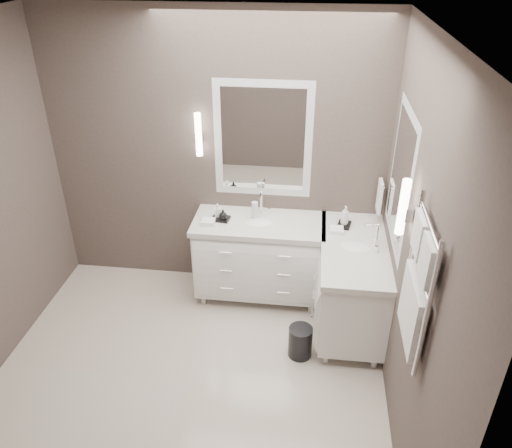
# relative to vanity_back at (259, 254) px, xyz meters

# --- Properties ---
(floor) EXTENTS (3.20, 3.00, 0.01)m
(floor) POSITION_rel_vanity_back_xyz_m (-0.45, -1.23, -0.49)
(floor) COLOR beige
(floor) RESTS_ON ground
(ceiling) EXTENTS (3.20, 3.00, 0.01)m
(ceiling) POSITION_rel_vanity_back_xyz_m (-0.45, -1.23, 2.22)
(ceiling) COLOR white
(ceiling) RESTS_ON wall_back
(wall_back) EXTENTS (3.20, 0.01, 2.70)m
(wall_back) POSITION_rel_vanity_back_xyz_m (-0.45, 0.28, 0.86)
(wall_back) COLOR #4B403C
(wall_back) RESTS_ON floor
(wall_front) EXTENTS (3.20, 0.01, 2.70)m
(wall_front) POSITION_rel_vanity_back_xyz_m (-0.45, -2.73, 0.86)
(wall_front) COLOR #4B403C
(wall_front) RESTS_ON floor
(wall_right) EXTENTS (0.01, 3.00, 2.70)m
(wall_right) POSITION_rel_vanity_back_xyz_m (1.15, -1.23, 0.86)
(wall_right) COLOR #4B403C
(wall_right) RESTS_ON floor
(vanity_back) EXTENTS (1.24, 0.59, 0.97)m
(vanity_back) POSITION_rel_vanity_back_xyz_m (0.00, 0.00, 0.00)
(vanity_back) COLOR white
(vanity_back) RESTS_ON floor
(vanity_right) EXTENTS (0.59, 1.24, 0.97)m
(vanity_right) POSITION_rel_vanity_back_xyz_m (0.88, -0.33, 0.00)
(vanity_right) COLOR white
(vanity_right) RESTS_ON floor
(mirror_back) EXTENTS (0.90, 0.02, 1.10)m
(mirror_back) POSITION_rel_vanity_back_xyz_m (-0.00, 0.26, 1.06)
(mirror_back) COLOR white
(mirror_back) RESTS_ON wall_back
(mirror_right) EXTENTS (0.02, 0.90, 1.10)m
(mirror_right) POSITION_rel_vanity_back_xyz_m (1.14, -0.43, 1.06)
(mirror_right) COLOR white
(mirror_right) RESTS_ON wall_right
(sconce_back) EXTENTS (0.06, 0.06, 0.40)m
(sconce_back) POSITION_rel_vanity_back_xyz_m (-0.58, 0.20, 1.11)
(sconce_back) COLOR white
(sconce_back) RESTS_ON wall_back
(sconce_right) EXTENTS (0.06, 0.06, 0.40)m
(sconce_right) POSITION_rel_vanity_back_xyz_m (1.08, -1.01, 1.11)
(sconce_right) COLOR white
(sconce_right) RESTS_ON wall_right
(towel_bar_corner) EXTENTS (0.03, 0.22, 0.30)m
(towel_bar_corner) POSITION_rel_vanity_back_xyz_m (1.09, 0.13, 0.63)
(towel_bar_corner) COLOR white
(towel_bar_corner) RESTS_ON wall_right
(towel_ladder) EXTENTS (0.06, 0.58, 0.90)m
(towel_ladder) POSITION_rel_vanity_back_xyz_m (1.10, -1.63, 0.91)
(towel_ladder) COLOR white
(towel_ladder) RESTS_ON wall_right
(waste_bin) EXTENTS (0.27, 0.27, 0.29)m
(waste_bin) POSITION_rel_vanity_back_xyz_m (0.45, -0.80, -0.34)
(waste_bin) COLOR black
(waste_bin) RESTS_ON floor
(amenity_tray_back) EXTENTS (0.18, 0.14, 0.02)m
(amenity_tray_back) POSITION_rel_vanity_back_xyz_m (-0.36, -0.01, 0.38)
(amenity_tray_back) COLOR black
(amenity_tray_back) RESTS_ON vanity_back
(amenity_tray_right) EXTENTS (0.14, 0.17, 0.02)m
(amenity_tray_right) POSITION_rel_vanity_back_xyz_m (0.78, 0.01, 0.38)
(amenity_tray_right) COLOR black
(amenity_tray_right) RESTS_ON vanity_right
(water_bottle) EXTENTS (0.07, 0.07, 0.17)m
(water_bottle) POSITION_rel_vanity_back_xyz_m (-0.05, 0.05, 0.45)
(water_bottle) COLOR silver
(water_bottle) RESTS_ON vanity_back
(soap_bottle_a) EXTENTS (0.07, 0.07, 0.13)m
(soap_bottle_a) POSITION_rel_vanity_back_xyz_m (-0.39, 0.01, 0.45)
(soap_bottle_a) COLOR white
(soap_bottle_a) RESTS_ON amenity_tray_back
(soap_bottle_b) EXTENTS (0.08, 0.08, 0.10)m
(soap_bottle_b) POSITION_rel_vanity_back_xyz_m (-0.33, -0.04, 0.44)
(soap_bottle_b) COLOR black
(soap_bottle_b) RESTS_ON amenity_tray_back
(soap_bottle_c) EXTENTS (0.09, 0.09, 0.18)m
(soap_bottle_c) POSITION_rel_vanity_back_xyz_m (0.78, 0.01, 0.48)
(soap_bottle_c) COLOR white
(soap_bottle_c) RESTS_ON amenity_tray_right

